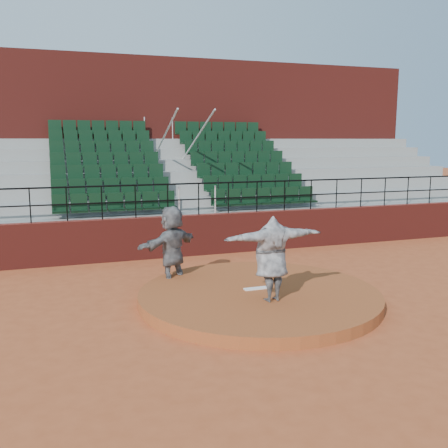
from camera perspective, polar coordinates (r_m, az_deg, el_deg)
The scene contains 9 objects.
ground at distance 11.60m, azimuth 4.02°, elevation -8.81°, with size 90.00×90.00×0.00m, color #A74B25.
pitchers_mound at distance 11.56m, azimuth 4.03°, elevation -8.22°, with size 5.50×5.50×0.25m, color brown.
pitching_rubber at distance 11.65m, azimuth 3.75°, elevation -7.35°, with size 0.60×0.15×0.03m, color white.
boundary_wall at distance 16.02m, azimuth -2.88°, elevation -1.23°, with size 24.00×0.30×1.30m, color maroon.
wall_railing at distance 15.82m, azimuth -2.92°, elevation 3.68°, with size 24.04×0.05×1.03m.
seating_deck at distance 19.39m, azimuth -5.86°, elevation 3.02°, with size 24.00×5.97×4.63m.
press_box_facade at distance 23.14m, azimuth -8.18°, elevation 9.24°, with size 24.00×3.00×7.10m, color maroon.
pitcher at distance 10.64m, azimuth 5.47°, elevation -3.96°, with size 2.26×0.62×1.84m, color black.
fielder at distance 12.59m, azimuth -5.98°, elevation -2.53°, with size 1.90×0.60×2.05m, color black.
Camera 1 is at (-4.29, -10.13, 3.66)m, focal length 40.00 mm.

